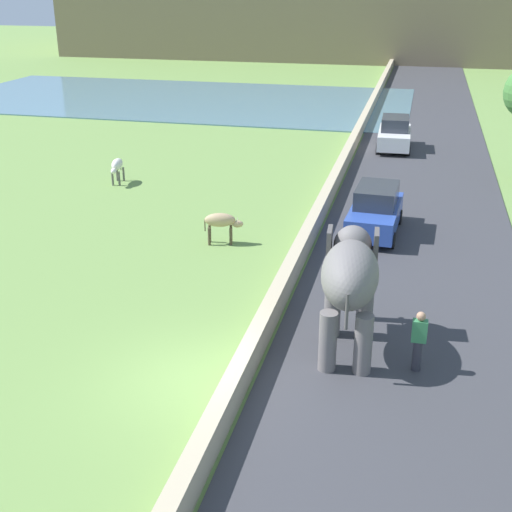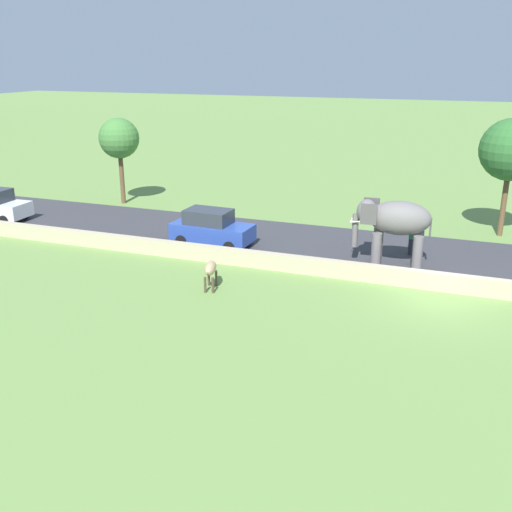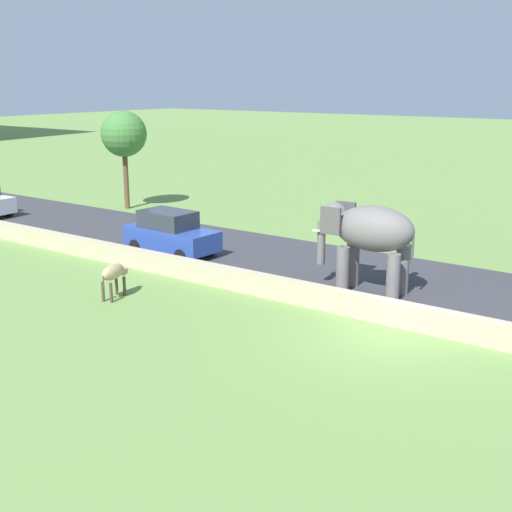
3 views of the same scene
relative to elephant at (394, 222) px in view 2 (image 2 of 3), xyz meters
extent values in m
plane|color=#6B8E47|center=(-3.41, -2.27, -2.04)|extent=(220.00, 220.00, 0.00)
cube|color=#38383D|center=(1.59, 17.73, -2.01)|extent=(7.00, 120.00, 0.06)
cube|color=tan|center=(-2.21, 15.73, -1.67)|extent=(0.40, 110.00, 0.73)
ellipsoid|color=slate|center=(0.02, -0.22, 0.20)|extent=(1.59, 2.79, 1.50)
cylinder|color=slate|center=(-0.47, 0.62, -1.24)|extent=(0.44, 0.44, 1.60)
cylinder|color=slate|center=(0.37, 0.68, -1.24)|extent=(0.44, 0.44, 1.60)
cylinder|color=slate|center=(-0.34, -1.13, -1.24)|extent=(0.44, 0.44, 1.60)
cylinder|color=slate|center=(0.50, -1.07, -1.24)|extent=(0.44, 0.44, 1.60)
ellipsoid|color=slate|center=(-0.08, 1.19, 0.39)|extent=(1.06, 0.97, 1.10)
cube|color=#504C4C|center=(-0.67, 1.01, 0.43)|extent=(0.17, 0.71, 0.90)
cube|color=#504C4C|center=(0.52, 1.10, 0.43)|extent=(0.17, 0.71, 0.90)
cylinder|color=slate|center=(-0.12, 1.66, -0.50)|extent=(0.28, 0.28, 1.50)
cone|color=silver|center=(-0.33, 1.58, -0.05)|extent=(0.16, 0.57, 0.17)
cone|color=silver|center=(0.11, 1.61, -0.05)|extent=(0.16, 0.57, 0.17)
cylinder|color=#504C4C|center=(0.11, -1.54, -0.15)|extent=(0.08, 0.08, 0.90)
cylinder|color=#33333D|center=(1.77, -0.65, -1.61)|extent=(0.22, 0.22, 0.85)
cube|color=#388451|center=(1.77, -0.65, -0.91)|extent=(0.36, 0.22, 0.56)
sphere|color=tan|center=(1.77, -0.65, -0.52)|extent=(0.22, 0.22, 0.22)
cylinder|color=black|center=(0.86, 20.97, -1.74)|extent=(0.20, 0.60, 0.60)
cylinder|color=black|center=(-0.76, 20.93, -1.74)|extent=(0.20, 0.60, 0.60)
cube|color=#2D4CA8|center=(0.02, 8.71, -1.34)|extent=(1.89, 4.08, 0.80)
cube|color=#2D333D|center=(0.03, 8.91, -0.59)|extent=(1.55, 2.27, 0.70)
cylinder|color=black|center=(0.76, 7.38, -1.74)|extent=(0.21, 0.61, 0.60)
cylinder|color=black|center=(-0.85, 7.45, -1.74)|extent=(0.21, 0.61, 0.60)
cylinder|color=black|center=(0.88, 9.97, -1.74)|extent=(0.21, 0.61, 0.60)
cylinder|color=black|center=(-0.73, 10.05, -1.74)|extent=(0.21, 0.61, 0.60)
ellipsoid|color=tan|center=(-5.28, 6.41, -1.14)|extent=(1.17, 0.69, 0.50)
cylinder|color=#493D2C|center=(-4.95, 6.65, -1.71)|extent=(0.10, 0.10, 0.65)
cylinder|color=#493D2C|center=(-4.87, 6.35, -1.71)|extent=(0.10, 0.10, 0.65)
cylinder|color=#493D2C|center=(-5.69, 6.47, -1.71)|extent=(0.10, 0.10, 0.65)
cylinder|color=#493D2C|center=(-5.62, 6.17, -1.71)|extent=(0.10, 0.10, 0.65)
ellipsoid|color=tan|center=(-4.67, 6.56, -1.29)|extent=(0.45, 0.33, 0.26)
cone|color=beige|center=(-4.69, 6.65, -1.12)|extent=(0.04, 0.04, 0.12)
cone|color=beige|center=(-4.65, 6.47, -1.12)|extent=(0.04, 0.04, 0.12)
cylinder|color=#493D2C|center=(-5.81, 6.28, -1.34)|extent=(0.04, 0.04, 0.45)
cylinder|color=brown|center=(6.10, 17.66, -0.42)|extent=(0.28, 0.28, 3.23)
sphere|color=#427A38|center=(6.10, 17.66, 2.06)|extent=(2.47, 2.47, 2.47)
cylinder|color=brown|center=(6.75, -4.67, -0.35)|extent=(0.28, 0.28, 3.38)
sphere|color=#2D662D|center=(6.75, -4.67, 2.43)|extent=(3.12, 3.12, 3.12)
camera|label=1|loc=(1.34, -15.26, 6.90)|focal=47.29mm
camera|label=2|loc=(-25.27, -2.89, 6.90)|focal=41.25mm
camera|label=3|loc=(-19.49, -9.49, 4.89)|focal=47.00mm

